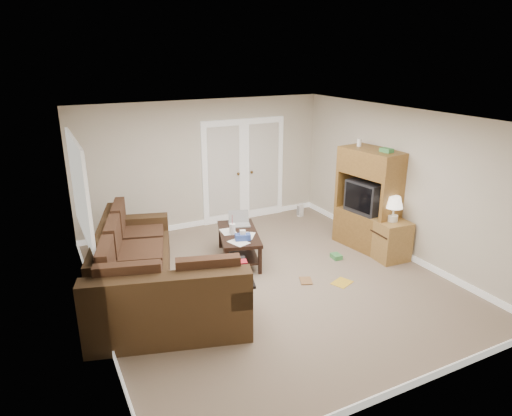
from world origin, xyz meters
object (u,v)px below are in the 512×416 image
side_cabinet (391,237)px  coffee_table (239,244)px  sectional_sofa (148,279)px  tv_armoire (369,199)px

side_cabinet → coffee_table: bearing=158.0°
sectional_sofa → side_cabinet: bearing=10.6°
coffee_table → tv_armoire: tv_armoire is taller
sectional_sofa → tv_armoire: bearing=19.2°
sectional_sofa → coffee_table: size_ratio=2.56×
coffee_table → side_cabinet: (2.29, -1.12, 0.13)m
sectional_sofa → side_cabinet: side_cabinet is taller
coffee_table → tv_armoire: bearing=4.6°
sectional_sofa → side_cabinet: (4.01, -0.40, 0.03)m
tv_armoire → side_cabinet: (0.00, -0.61, -0.50)m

